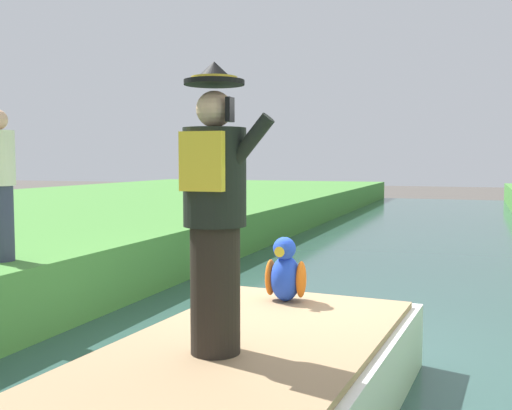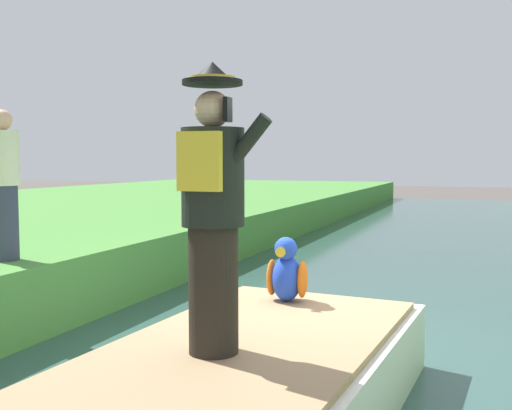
% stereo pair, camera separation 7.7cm
% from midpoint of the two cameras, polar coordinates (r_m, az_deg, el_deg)
% --- Properties ---
extents(ground_plane, '(80.00, 80.00, 0.00)m').
position_cam_midpoint_polar(ground_plane, '(5.93, 4.36, -14.93)').
color(ground_plane, '#4C4742').
extents(canal_water, '(5.33, 48.00, 0.10)m').
position_cam_midpoint_polar(canal_water, '(5.91, 4.36, -14.47)').
color(canal_water, '#2D4C47').
rests_on(canal_water, ground).
extents(boat, '(2.09, 4.31, 0.61)m').
position_cam_midpoint_polar(boat, '(4.09, -3.19, -17.96)').
color(boat, silver).
rests_on(boat, canal_water).
extents(person_pirate, '(0.61, 0.42, 1.85)m').
position_cam_midpoint_polar(person_pirate, '(3.84, -4.43, -0.43)').
color(person_pirate, black).
rests_on(person_pirate, boat).
extents(parrot_plush, '(0.36, 0.35, 0.57)m').
position_cam_midpoint_polar(parrot_plush, '(5.35, 2.37, -6.43)').
color(parrot_plush, blue).
rests_on(parrot_plush, boat).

